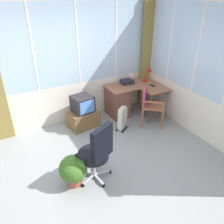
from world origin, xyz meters
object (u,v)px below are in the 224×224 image
desk_lamp (149,73)px  spray_bottle (131,78)px  tv_remote (152,85)px  tv_on_stand (83,113)px  desk (120,100)px  paper_tray (127,82)px  wooden_armchair (149,101)px  space_heater (123,118)px  potted_plant (74,169)px  office_chair (97,151)px

desk_lamp → spray_bottle: desk_lamp is taller
tv_remote → tv_on_stand: tv_remote is taller
tv_remote → tv_on_stand: 1.77m
desk → paper_tray: (0.26, 0.13, 0.38)m
spray_bottle → paper_tray: 0.17m
desk_lamp → tv_on_stand: 1.91m
wooden_armchair → space_heater: 0.71m
potted_plant → office_chair: bearing=-11.2°
office_chair → desk: bearing=50.3°
tv_remote → spray_bottle: (-0.30, 0.48, 0.09)m
paper_tray → potted_plant: (-2.05, -1.77, -0.47)m
potted_plant → wooden_armchair: bearing=24.9°
potted_plant → desk: bearing=42.4°
paper_tray → office_chair: (-1.68, -1.84, -0.20)m
office_chair → tv_on_stand: 1.72m
desk → space_heater: bearing=-115.4°
tv_on_stand → potted_plant: size_ratio=1.38×
wooden_armchair → office_chair: size_ratio=0.83×
desk_lamp → space_heater: size_ratio=0.63×
tv_remote → paper_tray: paper_tray is taller
tv_remote → paper_tray: size_ratio=0.50×
tv_remote → potted_plant: (-2.50, -1.35, -0.43)m
wooden_armchair → office_chair: office_chair is taller
desk → office_chair: size_ratio=1.21×
paper_tray → tv_on_stand: paper_tray is taller
spray_bottle → paper_tray: spray_bottle is taller
tv_remote → space_heater: (-0.99, -0.29, -0.47)m
space_heater → tv_remote: bearing=16.4°
desk_lamp → wooden_armchair: bearing=-125.2°
desk → desk_lamp: (0.81, -0.00, 0.55)m
wooden_armchair → office_chair: bearing=-148.9°
wooden_armchair → space_heater: bearing=175.6°
paper_tray → tv_on_stand: size_ratio=0.40×
paper_tray → tv_on_stand: (-1.25, -0.20, -0.45)m
desk → spray_bottle: size_ratio=5.90×
spray_bottle → desk_lamp: bearing=-25.5°
office_chair → space_heater: 1.64m
desk → desk_lamp: bearing=-0.0°
tv_remote → wooden_armchair: size_ratio=0.17×
paper_tray → potted_plant: paper_tray is taller
space_heater → potted_plant: bearing=-145.2°
spray_bottle → office_chair: bearing=-133.9°
desk → spray_bottle: 0.63m
desk_lamp → tv_remote: size_ratio=2.27×
desk → wooden_armchair: wooden_armchair is taller
desk → desk_lamp: desk_lamp is taller
spray_bottle → space_heater: bearing=-131.5°
tv_on_stand → potted_plant: 1.76m
tv_remote → office_chair: size_ratio=0.14×
desk → space_heater: size_ratio=2.37×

